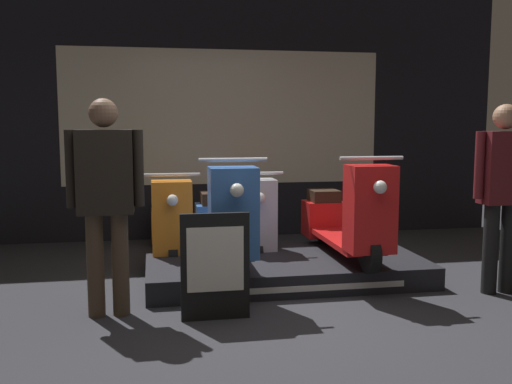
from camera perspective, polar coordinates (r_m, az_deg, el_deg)
The scene contains 10 objects.
ground_plane at distance 4.50m, azimuth 2.10°, elevation -12.26°, with size 30.00×30.00×0.00m, color #2D2D33.
shop_wall_back at distance 7.38m, azimuth -3.23°, elevation 7.84°, with size 7.37×0.09×3.20m.
display_platform at distance 5.49m, azimuth 2.86°, elevation -7.59°, with size 2.60×1.34×0.21m.
scooter_display_left at distance 5.21m, azimuth -3.19°, elevation -2.94°, with size 0.55×1.77×1.00m.
scooter_display_right at distance 5.48m, azimuth 9.04°, elevation -2.53°, with size 0.55×1.77×1.00m.
scooter_backrow_0 at distance 6.24m, azimuth -8.57°, elevation -3.29°, with size 0.55×1.77×1.00m.
scooter_backrow_1 at distance 6.32m, azimuth -0.97°, elevation -3.08°, with size 0.55×1.77×1.00m.
person_left_browsing at distance 4.44m, azimuth -14.81°, elevation 0.15°, with size 0.57×0.23×1.66m.
person_right_browsing at distance 5.32m, azimuth 23.41°, elevation 0.55°, with size 0.53×0.21×1.64m.
price_sign_board at distance 4.31m, azimuth -4.10°, elevation -7.41°, with size 0.52×0.04×0.81m.
Camera 1 is at (-0.93, -4.15, 1.48)m, focal length 40.00 mm.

